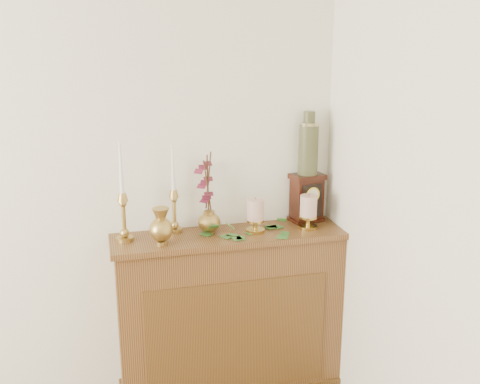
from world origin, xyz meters
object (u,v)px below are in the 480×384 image
object	(u,v)px
candlestick_left	(123,209)
ceramic_vase	(308,146)
bud_vase	(161,227)
mantel_clock	(307,198)
candlestick_center	(174,204)
ginger_jar	(206,195)

from	to	relation	value
candlestick_left	ceramic_vase	world-z (taller)	ceramic_vase
bud_vase	ceramic_vase	xyz separation A→B (m)	(0.83, 0.18, 0.33)
mantel_clock	candlestick_left	bearing A→B (deg)	173.79
candlestick_center	ceramic_vase	size ratio (longest dim) A/B	1.36
mantel_clock	ceramic_vase	bearing A→B (deg)	90.00
bud_vase	ginger_jar	world-z (taller)	ginger_jar
bud_vase	ceramic_vase	size ratio (longest dim) A/B	0.55
candlestick_center	bud_vase	xyz separation A→B (m)	(-0.09, -0.17, -0.06)
candlestick_left	ceramic_vase	distance (m)	1.04
candlestick_left	ginger_jar	bearing A→B (deg)	7.15
candlestick_left	ginger_jar	size ratio (longest dim) A/B	1.16
candlestick_center	bud_vase	distance (m)	0.20
ceramic_vase	candlestick_left	bearing A→B (deg)	-175.32
candlestick_left	candlestick_center	xyz separation A→B (m)	(0.26, 0.07, -0.01)
candlestick_center	ceramic_vase	bearing A→B (deg)	0.67
ginger_jar	candlestick_left	bearing A→B (deg)	-172.85
candlestick_center	ginger_jar	distance (m)	0.17
ceramic_vase	candlestick_center	bearing A→B (deg)	-179.33
candlestick_center	ceramic_vase	world-z (taller)	ceramic_vase
candlestick_center	bud_vase	world-z (taller)	candlestick_center
mantel_clock	candlestick_center	bearing A→B (deg)	169.74
bud_vase	candlestick_left	bearing A→B (deg)	149.78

